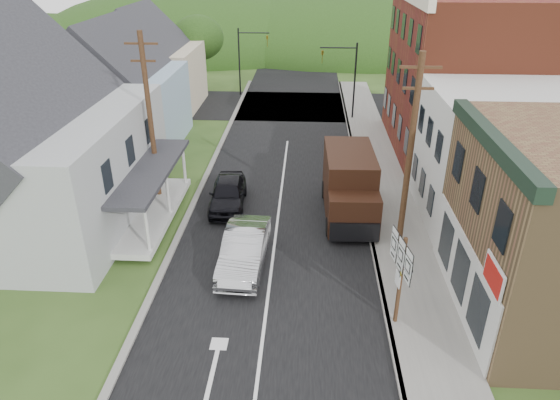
% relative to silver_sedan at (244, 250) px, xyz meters
% --- Properties ---
extents(ground, '(120.00, 120.00, 0.00)m').
position_rel_silver_sedan_xyz_m(ground, '(1.17, -2.27, -0.82)').
color(ground, '#2D4719').
rests_on(ground, ground).
extents(road, '(9.00, 90.00, 0.02)m').
position_rel_silver_sedan_xyz_m(road, '(1.17, 7.73, -0.82)').
color(road, black).
rests_on(road, ground).
extents(cross_road, '(60.00, 9.00, 0.02)m').
position_rel_silver_sedan_xyz_m(cross_road, '(1.17, 24.73, -0.82)').
color(cross_road, black).
rests_on(cross_road, ground).
extents(sidewalk_right, '(2.80, 55.00, 0.15)m').
position_rel_silver_sedan_xyz_m(sidewalk_right, '(7.07, 5.73, -0.75)').
color(sidewalk_right, slate).
rests_on(sidewalk_right, ground).
extents(curb_right, '(0.20, 55.00, 0.15)m').
position_rel_silver_sedan_xyz_m(curb_right, '(5.72, 5.73, -0.75)').
color(curb_right, slate).
rests_on(curb_right, ground).
extents(curb_left, '(0.30, 55.00, 0.12)m').
position_rel_silver_sedan_xyz_m(curb_left, '(-3.48, 5.73, -0.76)').
color(curb_left, slate).
rests_on(curb_left, ground).
extents(storefront_white, '(8.00, 7.00, 6.50)m').
position_rel_silver_sedan_xyz_m(storefront_white, '(12.47, 5.23, 2.43)').
color(storefront_white, silver).
rests_on(storefront_white, ground).
extents(storefront_red, '(8.00, 12.00, 10.00)m').
position_rel_silver_sedan_xyz_m(storefront_red, '(12.47, 14.73, 4.18)').
color(storefront_red, maroon).
rests_on(storefront_red, ground).
extents(house_gray, '(10.20, 12.24, 8.35)m').
position_rel_silver_sedan_xyz_m(house_gray, '(-10.83, 3.73, 3.41)').
color(house_gray, '#ACB0B2').
rests_on(house_gray, ground).
extents(house_blue, '(7.14, 8.16, 7.28)m').
position_rel_silver_sedan_xyz_m(house_blue, '(-9.83, 14.73, 2.87)').
color(house_blue, '#99BAD1').
rests_on(house_blue, ground).
extents(house_cream, '(7.14, 8.16, 7.28)m').
position_rel_silver_sedan_xyz_m(house_cream, '(-10.33, 23.73, 2.87)').
color(house_cream, beige).
rests_on(house_cream, ground).
extents(utility_pole_right, '(1.60, 0.26, 9.00)m').
position_rel_silver_sedan_xyz_m(utility_pole_right, '(6.77, 1.23, 3.84)').
color(utility_pole_right, '#472D19').
rests_on(utility_pole_right, ground).
extents(utility_pole_left, '(1.60, 0.26, 9.00)m').
position_rel_silver_sedan_xyz_m(utility_pole_left, '(-5.33, 5.73, 3.84)').
color(utility_pole_left, '#472D19').
rests_on(utility_pole_left, ground).
extents(traffic_signal_right, '(2.87, 0.20, 6.00)m').
position_rel_silver_sedan_xyz_m(traffic_signal_right, '(5.47, 21.23, 2.94)').
color(traffic_signal_right, black).
rests_on(traffic_signal_right, ground).
extents(traffic_signal_left, '(2.87, 0.20, 6.00)m').
position_rel_silver_sedan_xyz_m(traffic_signal_left, '(-3.13, 28.23, 2.94)').
color(traffic_signal_left, black).
rests_on(traffic_signal_left, ground).
extents(tree_left_c, '(5.80, 5.80, 8.41)m').
position_rel_silver_sedan_xyz_m(tree_left_c, '(-17.83, 17.73, 5.12)').
color(tree_left_c, '#382616').
rests_on(tree_left_c, ground).
extents(tree_left_d, '(4.80, 4.80, 6.94)m').
position_rel_silver_sedan_xyz_m(tree_left_d, '(-7.83, 29.73, 4.06)').
color(tree_left_d, '#382616').
rests_on(tree_left_d, ground).
extents(forested_ridge, '(90.00, 30.00, 16.00)m').
position_rel_silver_sedan_xyz_m(forested_ridge, '(1.17, 52.73, -0.82)').
color(forested_ridge, '#1B340F').
rests_on(forested_ridge, ground).
extents(silver_sedan, '(1.93, 5.05, 1.64)m').
position_rel_silver_sedan_xyz_m(silver_sedan, '(0.00, 0.00, 0.00)').
color(silver_sedan, '#ACACB1').
rests_on(silver_sedan, ground).
extents(dark_sedan, '(2.06, 4.60, 1.54)m').
position_rel_silver_sedan_xyz_m(dark_sedan, '(-1.56, 5.54, -0.05)').
color(dark_sedan, black).
rests_on(dark_sedan, ground).
extents(delivery_van, '(2.60, 6.00, 3.32)m').
position_rel_silver_sedan_xyz_m(delivery_van, '(4.77, 4.86, 0.86)').
color(delivery_van, black).
rests_on(delivery_van, ground).
extents(route_sign_cluster, '(0.43, 2.02, 3.57)m').
position_rel_silver_sedan_xyz_m(route_sign_cluster, '(5.92, -3.46, 1.64)').
color(route_sign_cluster, '#472D19').
rests_on(route_sign_cluster, sidewalk_right).
extents(warning_sign, '(0.14, 0.72, 2.62)m').
position_rel_silver_sedan_xyz_m(warning_sign, '(5.95, -3.46, 1.00)').
color(warning_sign, black).
rests_on(warning_sign, sidewalk_right).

